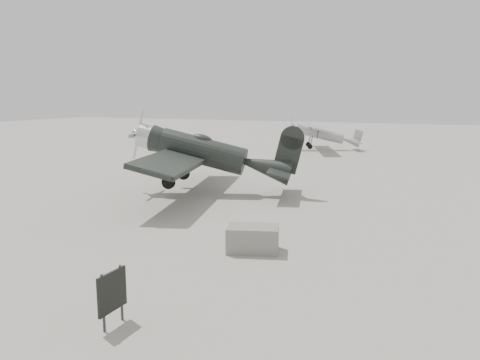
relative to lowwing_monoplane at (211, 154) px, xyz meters
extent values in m
plane|color=gray|center=(3.43, -3.53, -2.18)|extent=(160.00, 160.00, 0.00)
cylinder|color=black|center=(-0.41, -0.10, 0.08)|extent=(4.85, 2.56, 1.47)
cone|color=black|center=(2.96, 0.74, 0.13)|extent=(2.99, 1.99, 1.37)
cylinder|color=silver|center=(-3.52, -0.88, 0.08)|extent=(1.24, 1.50, 1.30)
cone|color=silver|center=(-4.13, -1.04, 0.08)|extent=(0.50, 0.66, 0.59)
cube|color=silver|center=(-4.06, -1.02, 0.08)|extent=(0.11, 0.20, 2.74)
ellipsoid|color=black|center=(-0.61, -0.15, 0.73)|extent=(1.30, 0.98, 0.48)
cube|color=black|center=(-1.12, -0.28, -0.29)|extent=(5.22, 12.79, 0.23)
cube|color=black|center=(3.78, 0.95, 0.18)|extent=(2.20, 4.57, 0.11)
cube|color=black|center=(3.93, 0.99, 1.08)|extent=(1.25, 0.41, 1.89)
cylinder|color=black|center=(-1.18, -1.76, -1.73)|extent=(0.74, 0.34, 0.72)
cylinder|color=black|center=(-1.87, 0.99, -1.73)|extent=(0.74, 0.34, 0.72)
cylinder|color=#333333|center=(-1.18, -1.76, -1.03)|extent=(0.14, 0.14, 1.47)
cylinder|color=#333333|center=(-1.87, 0.99, -1.03)|extent=(0.14, 0.14, 1.47)
cylinder|color=black|center=(4.03, 1.01, -0.32)|extent=(0.25, 0.14, 0.23)
cylinder|color=#95989A|center=(0.21, 23.45, -0.55)|extent=(4.77, 2.57, 1.00)
cone|color=#95989A|center=(3.19, 24.55, -0.55)|extent=(1.85, 1.42, 0.91)
cone|color=#95989A|center=(-2.26, 22.54, -0.55)|extent=(0.84, 1.07, 0.94)
cube|color=#95989A|center=(-2.60, 22.41, -0.55)|extent=(0.09, 0.13, 2.00)
cube|color=#95989A|center=(-0.13, 23.32, 0.02)|extent=(5.08, 9.96, 0.16)
cube|color=#95989A|center=(3.61, 24.71, -0.50)|extent=(1.84, 3.18, 0.07)
cube|color=#95989A|center=(3.70, 24.74, 0.09)|extent=(0.79, 0.35, 1.18)
cylinder|color=black|center=(-0.12, 22.26, -1.93)|extent=(0.52, 0.30, 0.51)
cylinder|color=black|center=(-0.82, 24.13, -1.93)|extent=(0.52, 0.30, 0.51)
cylinder|color=#333333|center=(-0.12, 22.26, -1.41)|extent=(0.10, 0.10, 1.09)
cylinder|color=#333333|center=(-0.82, 24.13, -1.41)|extent=(0.10, 0.10, 1.09)
cylinder|color=black|center=(3.78, 24.77, -0.82)|extent=(0.18, 0.12, 0.16)
cube|color=slate|center=(5.74, -8.16, -1.74)|extent=(1.99, 1.56, 0.87)
cylinder|color=#333333|center=(4.76, -14.69, -1.50)|extent=(0.06, 0.06, 1.36)
cylinder|color=#333333|center=(4.78, -14.06, -1.50)|extent=(0.06, 0.06, 1.36)
cube|color=black|center=(4.77, -14.37, -1.34)|extent=(0.08, 0.94, 0.94)
cube|color=beige|center=(4.73, -14.37, -1.29)|extent=(0.03, 0.73, 0.19)
camera|label=1|loc=(11.43, -22.42, 3.02)|focal=35.00mm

